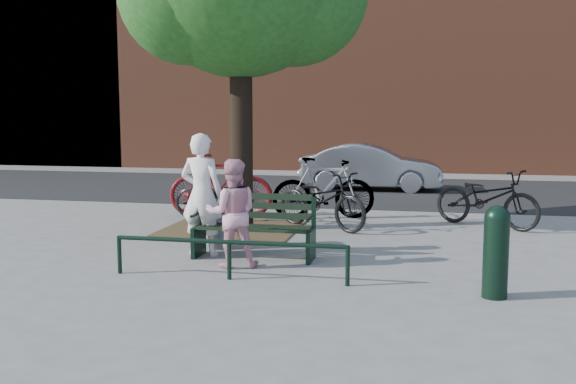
% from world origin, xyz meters
% --- Properties ---
extents(ground, '(90.00, 90.00, 0.00)m').
position_xyz_m(ground, '(0.00, 0.00, 0.00)').
color(ground, gray).
rests_on(ground, ground).
extents(dirt_pit, '(2.40, 2.00, 0.02)m').
position_xyz_m(dirt_pit, '(-1.00, 2.20, 0.01)').
color(dirt_pit, brown).
rests_on(dirt_pit, ground).
extents(road, '(40.00, 7.00, 0.01)m').
position_xyz_m(road, '(0.00, 8.50, 0.01)').
color(road, black).
rests_on(road, ground).
extents(townhouse_row, '(45.00, 4.00, 14.00)m').
position_xyz_m(townhouse_row, '(0.17, 16.00, 6.25)').
color(townhouse_row, brown).
rests_on(townhouse_row, ground).
extents(park_bench, '(1.74, 0.54, 0.97)m').
position_xyz_m(park_bench, '(-0.00, 0.08, 0.48)').
color(park_bench, black).
rests_on(park_bench, ground).
extents(guard_railing, '(3.06, 0.06, 0.51)m').
position_xyz_m(guard_railing, '(0.00, -1.20, 0.40)').
color(guard_railing, black).
rests_on(guard_railing, ground).
extents(person_left, '(0.71, 0.51, 1.81)m').
position_xyz_m(person_left, '(-0.81, 0.10, 0.90)').
color(person_left, white).
rests_on(person_left, ground).
extents(person_right, '(0.86, 0.75, 1.48)m').
position_xyz_m(person_right, '(-0.16, -0.54, 0.74)').
color(person_right, pink).
rests_on(person_right, ground).
extents(bollard, '(0.29, 0.29, 1.06)m').
position_xyz_m(bollard, '(3.20, -1.35, 0.57)').
color(bollard, black).
rests_on(bollard, ground).
extents(litter_bin, '(0.45, 0.45, 0.91)m').
position_xyz_m(litter_bin, '(-0.78, 0.60, 0.46)').
color(litter_bin, gray).
rests_on(litter_bin, ground).
extents(bicycle_a, '(1.83, 0.96, 0.92)m').
position_xyz_m(bicycle_a, '(-1.67, 3.15, 0.46)').
color(bicycle_a, black).
rests_on(bicycle_a, ground).
extents(bicycle_b, '(2.19, 0.86, 1.28)m').
position_xyz_m(bicycle_b, '(-1.65, 3.59, 0.64)').
color(bicycle_b, '#5E0D10').
rests_on(bicycle_b, ground).
extents(bicycle_c, '(2.08, 1.62, 1.05)m').
position_xyz_m(bicycle_c, '(0.59, 2.58, 0.53)').
color(bicycle_c, black).
rests_on(bicycle_c, ground).
extents(bicycle_d, '(2.11, 1.06, 1.22)m').
position_xyz_m(bicycle_d, '(0.45, 3.68, 0.61)').
color(bicycle_d, gray).
rests_on(bicycle_d, ground).
extents(bicycle_e, '(2.11, 1.70, 1.08)m').
position_xyz_m(bicycle_e, '(3.54, 3.38, 0.54)').
color(bicycle_e, black).
rests_on(bicycle_e, ground).
extents(parked_car, '(3.82, 1.38, 1.25)m').
position_xyz_m(parked_car, '(1.00, 8.63, 0.63)').
color(parked_car, gray).
rests_on(parked_car, ground).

